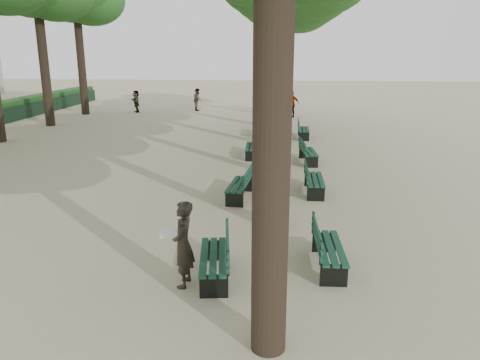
{
  "coord_description": "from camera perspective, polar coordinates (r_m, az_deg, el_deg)",
  "views": [
    {
      "loc": [
        1.66,
        -8.1,
        4.33
      ],
      "look_at": [
        0.6,
        3.0,
        1.2
      ],
      "focal_mm": 35.0,
      "sensor_mm": 36.0,
      "label": 1
    }
  ],
  "objects": [
    {
      "name": "bench_right_0",
      "position": [
        9.81,
        10.78,
        -9.04
      ],
      "size": [
        0.64,
        1.82,
        0.92
      ],
      "color": "black",
      "rests_on": "ground"
    },
    {
      "name": "bench_right_1",
      "position": [
        14.67,
        9.04,
        -0.58
      ],
      "size": [
        0.59,
        1.8,
        0.92
      ],
      "color": "black",
      "rests_on": "ground"
    },
    {
      "name": "man_with_map",
      "position": [
        8.82,
        -6.95,
        -7.79
      ],
      "size": [
        0.61,
        0.68,
        1.67
      ],
      "color": "black",
      "rests_on": "ground"
    },
    {
      "name": "bench_right_3",
      "position": [
        23.8,
        7.75,
        5.72
      ],
      "size": [
        0.59,
        1.81,
        0.92
      ],
      "color": "black",
      "rests_on": "ground"
    },
    {
      "name": "bench_left_1",
      "position": [
        13.96,
        -0.1,
        -1.22
      ],
      "size": [
        0.72,
        1.84,
        0.92
      ],
      "color": "black",
      "rests_on": "ground"
    },
    {
      "name": "pedestrian_e",
      "position": [
        34.24,
        -12.54,
        9.34
      ],
      "size": [
        1.01,
        1.37,
        1.53
      ],
      "primitive_type": "imported",
      "rotation": [
        0.0,
        0.0,
        5.27
      ],
      "color": "#262628",
      "rests_on": "ground"
    },
    {
      "name": "bench_left_3",
      "position": [
        24.35,
        2.34,
        6.07
      ],
      "size": [
        0.61,
        1.81,
        0.92
      ],
      "color": "black",
      "rests_on": "ground"
    },
    {
      "name": "pedestrian_b",
      "position": [
        34.27,
        2.92,
        9.92
      ],
      "size": [
        0.74,
        1.22,
        1.81
      ],
      "primitive_type": "imported",
      "rotation": [
        0.0,
        0.0,
        4.36
      ],
      "color": "#262628",
      "rests_on": "ground"
    },
    {
      "name": "bench_left_0",
      "position": [
        9.28,
        -3.16,
        -10.28
      ],
      "size": [
        0.81,
        1.86,
        0.92
      ],
      "color": "black",
      "rests_on": "ground"
    },
    {
      "name": "bench_right_2",
      "position": [
        18.58,
        8.33,
        2.9
      ],
      "size": [
        0.75,
        1.85,
        0.92
      ],
      "color": "black",
      "rests_on": "ground"
    },
    {
      "name": "bench_left_2",
      "position": [
        19.39,
        1.51,
        3.59
      ],
      "size": [
        0.63,
        1.82,
        0.92
      ],
      "color": "black",
      "rests_on": "ground"
    },
    {
      "name": "pedestrian_a",
      "position": [
        34.49,
        -5.18,
        9.74
      ],
      "size": [
        0.49,
        0.83,
        1.6
      ],
      "primitive_type": "imported",
      "rotation": [
        0.0,
        0.0,
        1.81
      ],
      "color": "#262628",
      "rests_on": "ground"
    },
    {
      "name": "ground",
      "position": [
        9.34,
        -5.55,
        -12.04
      ],
      "size": [
        120.0,
        120.0,
        0.0
      ],
      "primitive_type": "plane",
      "color": "tan",
      "rests_on": "ground"
    },
    {
      "name": "pedestrian_c",
      "position": [
        31.0,
        6.34,
        9.18
      ],
      "size": [
        1.08,
        0.63,
        1.74
      ],
      "primitive_type": "imported",
      "rotation": [
        0.0,
        0.0,
        3.43
      ],
      "color": "#262628",
      "rests_on": "ground"
    }
  ]
}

